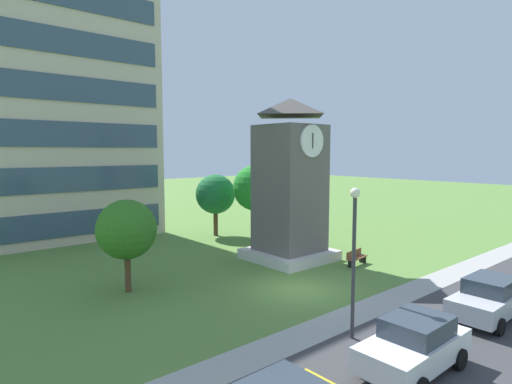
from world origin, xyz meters
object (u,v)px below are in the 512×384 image
Objects in this scene: park_bench at (356,257)px; street_lamp at (354,245)px; tree_by_building at (215,194)px; parked_car_silver at (489,298)px; clock_tower at (290,189)px; tree_streetside at (127,230)px; parked_car_white at (414,344)px; tree_near_tower at (256,188)px.

street_lamp is at bearing -144.69° from park_bench.
tree_by_building reaches higher than parked_car_silver.
tree_streetside is at bearing 176.42° from clock_tower.
parked_car_silver is (9.77, -12.66, -2.20)m from tree_streetside.
parked_car_white is at bearing -135.78° from park_bench.
tree_streetside is 14.05m from tree_by_building.
tree_near_tower reaches higher than parked_car_silver.
tree_by_building reaches higher than park_bench.
tree_streetside is 16.14m from parked_car_silver.
tree_by_building is at bearing 86.29° from parked_car_silver.
clock_tower is 2.22× the size of tree_streetside.
park_bench is at bearing 44.22° from parked_car_white.
tree_by_building is at bearing 85.21° from clock_tower.
parked_car_silver is at bearing 1.28° from parked_car_white.
clock_tower is at bearing -94.79° from tree_by_building.
park_bench is 0.41× the size of tree_streetside.
clock_tower is 14.35m from parked_car_white.
street_lamp is 3.73m from parked_car_white.
street_lamp is 1.22× the size of tree_streetside.
tree_near_tower is 1.39× the size of parked_car_silver.
tree_near_tower is 19.60m from parked_car_white.
park_bench is at bearing -18.86° from tree_streetside.
park_bench is 0.44× the size of parked_car_silver.
tree_near_tower is at bearing 20.94° from tree_streetside.
park_bench is 9.57m from tree_near_tower.
park_bench is at bearing 35.31° from street_lamp.
parked_car_silver is at bearing -93.71° from tree_by_building.
clock_tower is 10.49m from tree_streetside.
clock_tower is 1.82× the size of street_lamp.
tree_near_tower is at bearing -77.12° from tree_by_building.
park_bench is (2.06, -3.60, -4.01)m from clock_tower.
parked_car_silver is at bearing -107.55° from park_bench.
park_bench is 13.39m from tree_streetside.
tree_by_building is (-1.29, 12.80, 2.90)m from park_bench.
tree_near_tower is 4.11m from tree_by_building.
tree_streetside is 1.11× the size of parked_car_white.
tree_near_tower reaches higher than parked_car_white.
tree_streetside is at bearing -159.06° from tree_near_tower.
clock_tower is 12.56m from parked_car_silver.
park_bench is 0.37× the size of tree_by_building.
street_lamp is 1.32× the size of parked_car_silver.
clock_tower is at bearing 87.13° from parked_car_silver.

